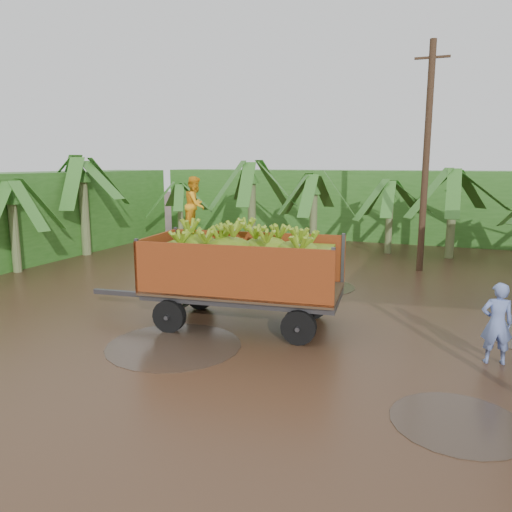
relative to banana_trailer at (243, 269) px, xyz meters
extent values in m
plane|color=black|center=(2.10, -0.02, -1.43)|extent=(100.00, 100.00, 0.00)
cube|color=#2D661E|center=(0.10, 15.98, 0.37)|extent=(22.00, 3.00, 3.60)
cube|color=#2D661E|center=(-11.90, 3.98, 0.37)|extent=(3.00, 18.00, 3.60)
cube|color=#47474C|center=(-3.24, -0.38, -0.85)|extent=(1.88, 0.34, 0.13)
imported|color=orange|center=(-1.48, 0.35, 1.50)|extent=(0.65, 0.78, 1.46)
imported|color=#6F86CA|center=(5.68, -0.36, -0.59)|extent=(0.68, 0.51, 1.68)
cylinder|color=#47301E|center=(3.63, 8.32, 2.69)|extent=(0.24, 0.24, 8.23)
cube|color=#47301E|center=(3.63, 8.32, 6.18)|extent=(1.20, 0.08, 0.08)
camera|label=1|loc=(4.77, -11.01, 2.57)|focal=35.00mm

